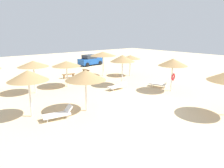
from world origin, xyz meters
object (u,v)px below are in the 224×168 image
(parasol_8, at_px, (33,64))
(lounger_2, at_px, (59,114))
(bench_0, at_px, (69,75))
(bench_1, at_px, (86,71))
(parasol_5, at_px, (130,57))
(lounger_1, at_px, (118,86))
(parked_car, at_px, (90,60))
(parasol_7, at_px, (103,54))
(parasol_6, at_px, (85,75))
(parasol_9, at_px, (66,64))
(parasol_1, at_px, (122,58))
(parasol_2, at_px, (28,76))
(lounger_3, at_px, (159,84))
(parasol_3, at_px, (173,63))

(parasol_8, relative_size, lounger_2, 1.48)
(bench_0, distance_m, bench_1, 3.32)
(parasol_5, distance_m, parasol_8, 11.70)
(parasol_8, height_order, bench_1, parasol_8)
(lounger_1, bearing_deg, parked_car, 65.72)
(parasol_5, height_order, lounger_1, parasol_5)
(parasol_7, distance_m, bench_1, 3.69)
(parasol_6, xyz_separation_m, parasol_9, (2.11, 6.66, -0.21))
(parasol_1, bearing_deg, parasol_2, -167.99)
(lounger_3, bearing_deg, parasol_6, -176.01)
(parasol_1, bearing_deg, parked_car, 69.36)
(parasol_3, relative_size, parasol_7, 0.95)
(parasol_5, distance_m, bench_0, 7.70)
(parasol_9, xyz_separation_m, lounger_3, (6.81, -6.04, -1.97))
(parasol_3, distance_m, lounger_1, 5.45)
(parasol_2, distance_m, parasol_8, 5.46)
(parked_car, bearing_deg, parasol_8, -141.75)
(parked_car, bearing_deg, parasol_5, -95.12)
(parasol_6, height_order, parasol_7, parasol_7)
(parasol_3, bearing_deg, lounger_2, 175.45)
(parasol_9, bearing_deg, parasol_6, -107.57)
(parasol_9, distance_m, lounger_2, 8.16)
(parked_car, bearing_deg, lounger_1, -114.28)
(lounger_2, bearing_deg, bench_1, 50.34)
(parasol_1, bearing_deg, lounger_2, -157.74)
(parasol_8, bearing_deg, parked_car, 38.25)
(parasol_1, xyz_separation_m, parasol_6, (-6.60, -3.51, -0.24))
(lounger_2, xyz_separation_m, bench_0, (6.19, 10.11, 0.02))
(parasol_2, bearing_deg, parasol_1, 12.01)
(parasol_1, xyz_separation_m, lounger_3, (2.32, -2.89, -2.42))
(parasol_3, height_order, lounger_3, parasol_3)
(parasol_8, height_order, lounger_1, parasol_8)
(bench_0, bearing_deg, parasol_9, -120.15)
(parasol_5, relative_size, bench_0, 1.64)
(parasol_5, relative_size, parked_car, 0.61)
(parasol_1, height_order, parasol_6, parasol_1)
(bench_0, height_order, bench_1, same)
(parasol_6, bearing_deg, parasol_2, 156.52)
(lounger_2, xyz_separation_m, parked_car, (13.55, 16.43, 0.50))
(parasol_8, xyz_separation_m, parasol_9, (3.26, 0.21, -0.32))
(parasol_9, relative_size, lounger_2, 1.44)
(parasol_7, relative_size, parasol_8, 1.09)
(parasol_6, height_order, lounger_1, parasol_6)
(parasol_2, height_order, parasol_3, parasol_2)
(bench_0, distance_m, parked_car, 9.71)
(parasol_5, distance_m, parasol_9, 8.44)
(parasol_9, height_order, parked_car, parasol_9)
(parasol_2, xyz_separation_m, bench_0, (7.34, 8.65, -2.33))
(lounger_1, relative_size, bench_0, 1.25)
(parasol_2, xyz_separation_m, parasol_5, (13.80, 4.94, -0.37))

